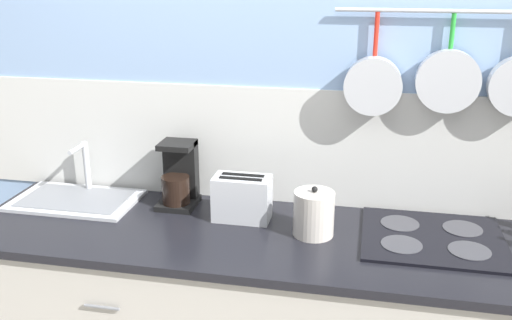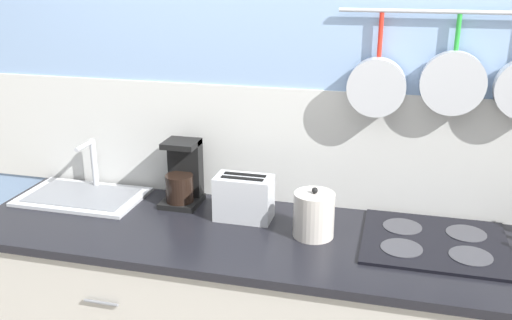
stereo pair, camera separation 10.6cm
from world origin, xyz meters
name	(u,v)px [view 1 (the left image)]	position (x,y,z in m)	size (l,w,h in m)	color
wall_back	(301,125)	(0.00, 0.38, 1.28)	(7.20, 0.16, 2.60)	#84A3CC
countertop	(285,240)	(0.00, 0.00, 0.91)	(2.58, 0.68, 0.03)	black
sink_basin	(76,197)	(-0.98, 0.16, 0.95)	(0.55, 0.34, 0.24)	#B7BABF
coffee_maker	(179,179)	(-0.51, 0.22, 1.05)	(0.16, 0.18, 0.29)	black
toaster	(242,198)	(-0.20, 0.12, 1.03)	(0.25, 0.13, 0.19)	#B7BABF
kettle	(314,213)	(0.11, 0.04, 1.02)	(0.16, 0.16, 0.20)	beige
cooktop	(433,238)	(0.57, 0.09, 0.94)	(0.54, 0.47, 0.01)	black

